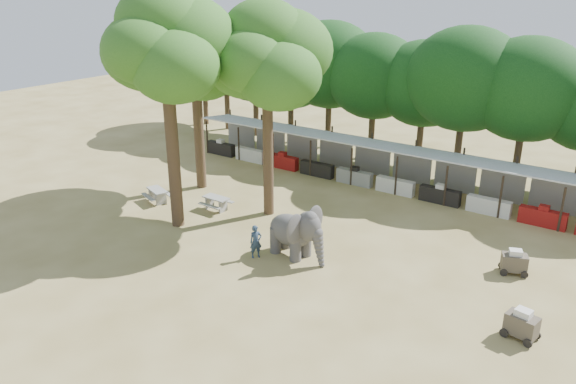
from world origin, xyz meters
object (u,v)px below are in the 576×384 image
Objects in this scene: cart_front at (522,324)px; cart_back at (514,262)px; yard_tree_back at (267,56)px; picnic_table_near at (157,194)px; elephant at (297,232)px; handler at (256,242)px; yard_tree_left at (195,52)px; picnic_table_far at (216,202)px; yard_tree_center at (166,46)px.

cart_front is 0.97× the size of cart_back.
yard_tree_back is 10.46m from picnic_table_near.
elephant reaches higher than cart_front.
handler reaches higher than picnic_table_near.
handler is 1.19× the size of cart_front.
yard_tree_left reaches higher than picnic_table_near.
picnic_table_near reaches higher than picnic_table_far.
elephant is at bearing -15.98° from picnic_table_far.
picnic_table_far is at bearing 80.16° from yard_tree_center.
cart_front is at bearing 4.08° from elephant.
yard_tree_back is 8.26× the size of cart_back.
picnic_table_near is at bearing -177.85° from elephant.
elephant is at bearing -172.86° from cart_front.
yard_tree_back reaches higher than cart_front.
yard_tree_back is 7.33× the size of picnic_table_far.
picnic_table_far is (-6.88, 2.09, -0.75)m from elephant.
yard_tree_left is at bearing 106.45° from picnic_table_near.
cart_back is (15.63, 2.04, 0.07)m from picnic_table_far.
picnic_table_far is (0.43, 2.50, -8.71)m from yard_tree_center.
picnic_table_far is at bearing -36.08° from yard_tree_left.
yard_tree_center is at bearing -169.02° from elephant.
handler is 1.03× the size of picnic_table_far.
picnic_table_near is 1.44× the size of cart_front.
elephant is 7.23m from picnic_table_far.
yard_tree_center is 5.04m from yard_tree_back.
cart_front is (10.23, -0.67, -0.66)m from elephant.
handler is at bearing -134.38° from elephant.
cart_front is at bearing -52.36° from handler.
handler is (5.81, -0.76, -8.41)m from yard_tree_center.
yard_tree_left is 8.26× the size of cart_front.
picnic_table_near is (-3.19, 1.45, -8.70)m from yard_tree_center.
cart_front is 5.02m from cart_back.
handler is at bearing -174.61° from cart_back.
yard_tree_left is 5.73× the size of picnic_table_near.
yard_tree_left is 6.09m from yard_tree_back.
picnic_table_near is (-9.00, 2.20, -0.29)m from handler.
elephant is (4.31, -3.60, -7.30)m from yard_tree_back.
yard_tree_left is 5.92m from yard_tree_center.
yard_tree_center is at bearing -169.99° from cart_front.
picnic_table_far is 17.33m from cart_front.
picnic_table_far is 1.13× the size of cart_back.
elephant is 9.70m from cart_back.
yard_tree_back is at bearing 174.53° from cart_front.
picnic_table_near is at bearing -173.84° from cart_front.
yard_tree_left is 8.80m from picnic_table_far.
yard_tree_left is 22.53m from cart_front.
cart_front reaches higher than picnic_table_far.
cart_front reaches higher than cart_back.
yard_tree_center is (3.00, -5.00, 1.01)m from yard_tree_left.
elephant is 1.73× the size of picnic_table_near.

